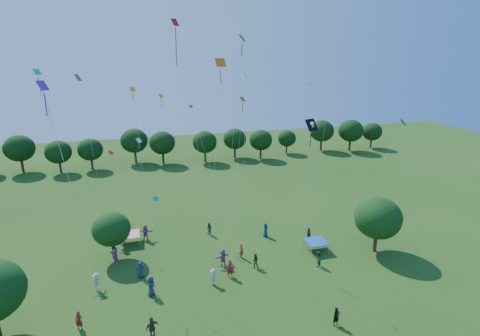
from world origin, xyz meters
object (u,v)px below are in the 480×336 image
Objects in this scene: pirate_kite at (311,130)px; tent_red_stripe at (129,235)px; near_tree_north at (111,229)px; tent_blue at (316,242)px; red_high_kite at (185,80)px; man_in_black at (336,317)px; near_tree_east at (378,218)px.

tent_red_stripe is at bearing 139.34° from pirate_kite.
near_tree_north is 4.02m from tent_red_stripe.
tent_blue is (20.89, -4.22, -2.29)m from near_tree_north.
tent_blue is 0.10× the size of red_high_kite.
near_tree_north is 3.19× the size of man_in_black.
tent_blue is 22.02m from red_high_kite.
tent_blue is 1.39× the size of man_in_black.
red_high_kite reaches higher than man_in_black.
man_in_black is (17.08, -15.22, -2.53)m from near_tree_north.
man_in_black is at bearing -44.64° from red_high_kite.
near_tree_north is at bearing 167.34° from near_tree_east.
pirate_kite is at bearing -40.66° from tent_red_stripe.
near_tree_north is 27.60m from near_tree_east.
tent_red_stripe is at bearing 122.20° from man_in_black.
tent_blue is (19.31, -7.12, 0.00)m from tent_red_stripe.
near_tree_east is at bearing -12.66° from near_tree_north.
red_high_kite is (-9.28, 4.41, 3.76)m from pirate_kite.
tent_red_stripe is 0.10× the size of red_high_kite.
red_high_kite is at bearing -174.11° from tent_blue.
near_tree_north is at bearing 168.59° from tent_blue.
man_in_black is at bearing -41.71° from near_tree_north.
red_high_kite is at bearing -55.88° from tent_red_stripe.
man_in_black reaches higher than tent_blue.
pirate_kite reaches higher than near_tree_north.
tent_red_stripe and tent_blue have the same top height.
tent_blue is at bearing 163.14° from near_tree_east.
red_high_kite reaches higher than tent_blue.
near_tree_east is at bearing 34.66° from man_in_black.
near_tree_north is 2.30× the size of tent_blue.
pirate_kite reaches higher than tent_blue.
tent_red_stripe is 1.39× the size of man_in_black.
man_in_black is 22.26m from red_high_kite.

